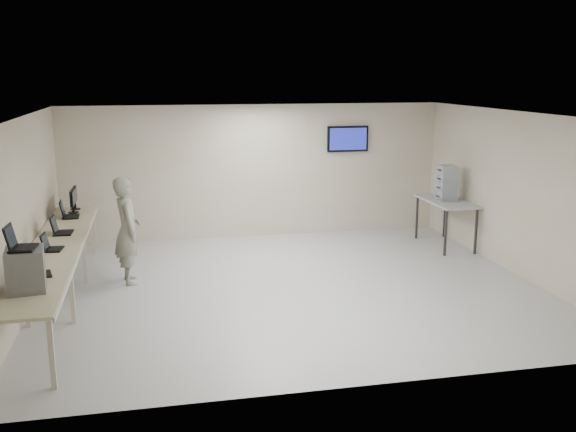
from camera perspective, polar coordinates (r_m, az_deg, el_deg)
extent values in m
cube|color=#BBBBBB|center=(10.57, 0.23, -6.33)|extent=(8.00, 7.00, 0.01)
cube|color=white|center=(10.02, 0.24, 9.00)|extent=(8.00, 7.00, 0.01)
cube|color=beige|center=(13.60, -2.90, 3.99)|extent=(8.00, 0.01, 2.80)
cube|color=beige|center=(6.93, 6.39, -4.50)|extent=(8.00, 0.01, 2.80)
cube|color=beige|center=(10.16, -22.40, 0.12)|extent=(0.01, 7.00, 2.80)
cube|color=beige|center=(11.71, 19.75, 1.87)|extent=(0.01, 7.00, 2.80)
cube|color=#2D2C2C|center=(13.95, 5.28, 6.86)|extent=(0.15, 0.04, 0.15)
cube|color=black|center=(13.91, 5.33, 6.85)|extent=(0.90, 0.06, 0.55)
cube|color=navy|center=(13.88, 5.38, 6.83)|extent=(0.82, 0.01, 0.47)
cube|color=beige|center=(10.21, -19.95, -2.63)|extent=(0.75, 6.00, 0.04)
cube|color=beige|center=(10.17, -17.85, -2.71)|extent=(0.02, 6.00, 0.06)
cube|color=beige|center=(7.64, -20.27, -11.33)|extent=(0.06, 0.06, 0.86)
cube|color=beige|center=(9.54, -22.25, -6.70)|extent=(0.06, 0.06, 0.86)
cube|color=beige|center=(9.44, -18.65, -6.60)|extent=(0.06, 0.06, 0.86)
cube|color=beige|center=(11.23, -20.69, -3.73)|extent=(0.06, 0.06, 0.86)
cube|color=beige|center=(11.15, -17.65, -3.61)|extent=(0.06, 0.06, 0.86)
cube|color=beige|center=(13.10, -19.47, -1.38)|extent=(0.06, 0.06, 0.86)
cube|color=beige|center=(13.03, -16.86, -1.27)|extent=(0.06, 0.06, 0.86)
cube|color=slate|center=(8.21, -22.29, -4.44)|extent=(0.49, 0.54, 0.51)
cube|color=black|center=(8.15, -22.45, -2.65)|extent=(0.29, 0.39, 0.02)
cube|color=black|center=(8.14, -23.49, -1.67)|extent=(0.09, 0.36, 0.27)
cube|color=black|center=(8.13, -23.38, -1.67)|extent=(0.07, 0.32, 0.23)
cube|color=black|center=(8.81, -21.04, -4.87)|extent=(0.30, 0.36, 0.02)
cube|color=black|center=(8.80, -21.85, -4.11)|extent=(0.13, 0.31, 0.23)
cube|color=black|center=(8.80, -21.76, -4.11)|extent=(0.10, 0.27, 0.19)
cube|color=black|center=(9.98, -20.09, -2.80)|extent=(0.27, 0.35, 0.02)
cube|color=black|center=(9.97, -20.82, -2.12)|extent=(0.09, 0.31, 0.23)
cube|color=black|center=(9.97, -20.74, -2.12)|extent=(0.07, 0.27, 0.19)
cube|color=black|center=(10.95, -19.33, -1.42)|extent=(0.29, 0.39, 0.02)
cube|color=black|center=(10.93, -20.10, -0.69)|extent=(0.09, 0.36, 0.27)
cube|color=black|center=(10.93, -20.02, -0.69)|extent=(0.06, 0.32, 0.23)
cube|color=black|center=(12.13, -18.74, -0.06)|extent=(0.30, 0.40, 0.02)
cube|color=black|center=(12.12, -19.45, 0.62)|extent=(0.09, 0.37, 0.28)
cube|color=black|center=(12.12, -19.37, 0.62)|extent=(0.07, 0.33, 0.23)
cylinder|color=black|center=(12.52, -18.53, 0.31)|extent=(0.19, 0.19, 0.01)
cube|color=black|center=(12.50, -18.55, 0.68)|extent=(0.04, 0.03, 0.15)
cube|color=black|center=(12.46, -18.62, 1.55)|extent=(0.05, 0.43, 0.29)
cube|color=black|center=(12.46, -18.49, 1.55)|extent=(0.00, 0.39, 0.25)
cylinder|color=black|center=(12.82, -18.38, 0.60)|extent=(0.19, 0.19, 0.01)
cube|color=black|center=(12.80, -18.41, 0.96)|extent=(0.04, 0.03, 0.15)
cube|color=black|center=(12.77, -18.46, 1.81)|extent=(0.05, 0.43, 0.29)
cube|color=black|center=(12.76, -18.34, 1.81)|extent=(0.00, 0.39, 0.25)
imported|color=gray|center=(10.90, -14.09, -1.23)|extent=(0.54, 0.72, 1.79)
cube|color=#9D9D9E|center=(13.22, 13.90, 1.27)|extent=(0.73, 1.57, 0.04)
cube|color=#2D2C2C|center=(12.58, 13.83, -1.48)|extent=(0.04, 0.04, 0.90)
cube|color=#2D2C2C|center=(13.79, 11.39, -0.14)|extent=(0.04, 0.04, 0.90)
cube|color=#2D2C2C|center=(12.86, 16.37, -1.32)|extent=(0.04, 0.04, 0.90)
cube|color=#2D2C2C|center=(14.05, 13.76, -0.02)|extent=(0.04, 0.04, 0.90)
cube|color=#96A1AA|center=(13.19, 13.85, 1.74)|extent=(0.34, 0.37, 0.18)
cube|color=#96A1AA|center=(13.16, 13.89, 2.49)|extent=(0.34, 0.37, 0.18)
cube|color=#96A1AA|center=(13.13, 13.93, 3.25)|extent=(0.34, 0.37, 0.18)
cube|color=#96A1AA|center=(13.10, 13.97, 4.02)|extent=(0.34, 0.37, 0.18)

